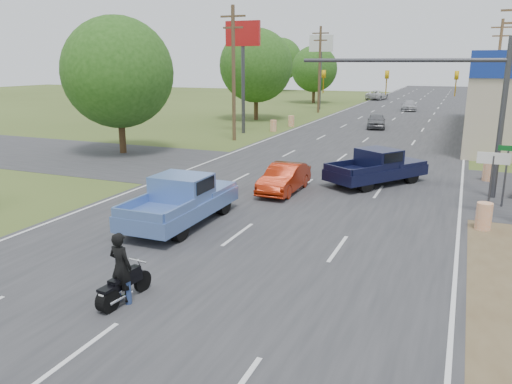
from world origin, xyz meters
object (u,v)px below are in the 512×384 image
at_px(motorcycle, 121,288).
at_px(distant_car_white, 377,95).
at_px(distant_car_grey, 376,121).
at_px(red_convertible, 284,179).
at_px(blue_pickup, 183,199).
at_px(navy_pickup, 378,166).
at_px(rider, 121,270).
at_px(distant_car_silver, 409,105).

relative_size(motorcycle, distant_car_white, 0.35).
bearing_deg(distant_car_grey, red_convertible, -99.01).
bearing_deg(motorcycle, red_convertible, 95.44).
xyz_separation_m(blue_pickup, distant_car_grey, (1.99, 31.16, -0.26)).
bearing_deg(motorcycle, blue_pickup, 112.78).
height_order(blue_pickup, distant_car_grey, blue_pickup).
distance_m(navy_pickup, distant_car_white, 59.47).
distance_m(rider, navy_pickup, 15.91).
height_order(motorcycle, distant_car_silver, distant_car_silver).
distance_m(blue_pickup, distant_car_grey, 31.22).
xyz_separation_m(motorcycle, distant_car_white, (-5.97, 74.15, 0.33)).
bearing_deg(red_convertible, rider, -89.42).
distance_m(motorcycle, rider, 0.47).
relative_size(blue_pickup, distant_car_grey, 1.41).
distance_m(blue_pickup, navy_pickup, 10.83).
relative_size(rider, distant_car_white, 0.33).
xyz_separation_m(blue_pickup, navy_pickup, (5.76, 9.17, -0.04)).
bearing_deg(distant_car_grey, distant_car_white, 90.28).
distance_m(motorcycle, blue_pickup, 6.63).
xyz_separation_m(rider, blue_pickup, (-1.96, 6.28, 0.05)).
distance_m(motorcycle, navy_pickup, 15.95).
bearing_deg(distant_car_grey, navy_pickup, -89.26).
bearing_deg(rider, red_convertible, -84.55).
relative_size(red_convertible, distant_car_grey, 1.00).
distance_m(red_convertible, navy_pickup, 5.07).
xyz_separation_m(motorcycle, navy_pickup, (3.81, 15.48, 0.47)).
distance_m(motorcycle, distant_car_white, 74.39).
bearing_deg(red_convertible, navy_pickup, 42.45).
bearing_deg(navy_pickup, distant_car_grey, 133.86).
bearing_deg(blue_pickup, distant_car_silver, 86.61).
relative_size(blue_pickup, distant_car_silver, 1.26).
bearing_deg(blue_pickup, motorcycle, -72.96).
height_order(red_convertible, distant_car_grey, distant_car_grey).
xyz_separation_m(motorcycle, distant_car_grey, (0.03, 37.47, 0.26)).
height_order(navy_pickup, distant_car_silver, navy_pickup).
distance_m(blue_pickup, distant_car_silver, 50.43).
relative_size(motorcycle, blue_pickup, 0.33).
height_order(rider, distant_car_silver, rider).
relative_size(rider, navy_pickup, 0.32).
bearing_deg(distant_car_silver, navy_pickup, -93.33).
xyz_separation_m(red_convertible, distant_car_grey, (0.00, 25.35, 0.02)).
bearing_deg(distant_car_grey, motorcycle, -99.06).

